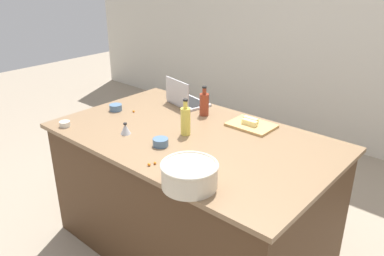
{
  "coord_description": "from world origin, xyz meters",
  "views": [
    {
      "loc": [
        1.53,
        -1.74,
        1.95
      ],
      "look_at": [
        0.0,
        0.0,
        0.95
      ],
      "focal_mm": 35.98,
      "sensor_mm": 36.0,
      "label": 1
    }
  ],
  "objects_px": {
    "ramekin_medium": "(116,107)",
    "butter_stick_right": "(251,120)",
    "bottle_soy": "(204,104)",
    "butter_stick_left": "(250,123)",
    "ramekin_small": "(65,124)",
    "kitchen_timer": "(125,129)",
    "laptop": "(185,99)",
    "mixing_bowl_large": "(189,174)",
    "bottle_oil": "(186,120)",
    "ramekin_wide": "(161,142)",
    "cutting_board": "(251,125)"
  },
  "relations": [
    {
      "from": "butter_stick_left",
      "to": "bottle_soy",
      "type": "bearing_deg",
      "value": -176.58
    },
    {
      "from": "mixing_bowl_large",
      "to": "ramekin_small",
      "type": "bearing_deg",
      "value": 179.5
    },
    {
      "from": "cutting_board",
      "to": "butter_stick_right",
      "type": "distance_m",
      "value": 0.04
    },
    {
      "from": "butter_stick_right",
      "to": "bottle_oil",
      "type": "bearing_deg",
      "value": -118.95
    },
    {
      "from": "bottle_oil",
      "to": "cutting_board",
      "type": "bearing_deg",
      "value": 57.31
    },
    {
      "from": "laptop",
      "to": "cutting_board",
      "type": "distance_m",
      "value": 0.65
    },
    {
      "from": "bottle_oil",
      "to": "kitchen_timer",
      "type": "xyz_separation_m",
      "value": [
        -0.31,
        -0.26,
        -0.06
      ]
    },
    {
      "from": "cutting_board",
      "to": "butter_stick_right",
      "type": "relative_size",
      "value": 2.81
    },
    {
      "from": "laptop",
      "to": "butter_stick_left",
      "type": "xyz_separation_m",
      "value": [
        0.64,
        -0.05,
        -0.01
      ]
    },
    {
      "from": "mixing_bowl_large",
      "to": "kitchen_timer",
      "type": "distance_m",
      "value": 0.78
    },
    {
      "from": "bottle_soy",
      "to": "butter_stick_left",
      "type": "bearing_deg",
      "value": 3.42
    },
    {
      "from": "bottle_oil",
      "to": "ramekin_medium",
      "type": "distance_m",
      "value": 0.71
    },
    {
      "from": "kitchen_timer",
      "to": "ramekin_small",
      "type": "bearing_deg",
      "value": -154.44
    },
    {
      "from": "bottle_soy",
      "to": "butter_stick_left",
      "type": "distance_m",
      "value": 0.39
    },
    {
      "from": "bottle_soy",
      "to": "cutting_board",
      "type": "distance_m",
      "value": 0.4
    },
    {
      "from": "ramekin_medium",
      "to": "kitchen_timer",
      "type": "distance_m",
      "value": 0.46
    },
    {
      "from": "ramekin_medium",
      "to": "butter_stick_right",
      "type": "bearing_deg",
      "value": 25.28
    },
    {
      "from": "mixing_bowl_large",
      "to": "butter_stick_left",
      "type": "distance_m",
      "value": 0.86
    },
    {
      "from": "kitchen_timer",
      "to": "butter_stick_right",
      "type": "bearing_deg",
      "value": 51.5
    },
    {
      "from": "ramekin_small",
      "to": "kitchen_timer",
      "type": "height_order",
      "value": "kitchen_timer"
    },
    {
      "from": "bottle_soy",
      "to": "butter_stick_right",
      "type": "relative_size",
      "value": 2.02
    },
    {
      "from": "ramekin_small",
      "to": "ramekin_wide",
      "type": "xyz_separation_m",
      "value": [
        0.72,
        0.22,
        0.01
      ]
    },
    {
      "from": "mixing_bowl_large",
      "to": "bottle_soy",
      "type": "relative_size",
      "value": 1.34
    },
    {
      "from": "bottle_oil",
      "to": "ramekin_medium",
      "type": "bearing_deg",
      "value": -178.22
    },
    {
      "from": "butter_stick_left",
      "to": "kitchen_timer",
      "type": "bearing_deg",
      "value": -131.5
    },
    {
      "from": "kitchen_timer",
      "to": "ramekin_wide",
      "type": "bearing_deg",
      "value": 4.6
    },
    {
      "from": "laptop",
      "to": "bottle_soy",
      "type": "bearing_deg",
      "value": -15.67
    },
    {
      "from": "butter_stick_left",
      "to": "butter_stick_right",
      "type": "xyz_separation_m",
      "value": [
        -0.02,
        0.05,
        0.0
      ]
    },
    {
      "from": "laptop",
      "to": "kitchen_timer",
      "type": "height_order",
      "value": "laptop"
    },
    {
      "from": "butter_stick_left",
      "to": "butter_stick_right",
      "type": "relative_size",
      "value": 1.0
    },
    {
      "from": "bottle_oil",
      "to": "butter_stick_right",
      "type": "xyz_separation_m",
      "value": [
        0.23,
        0.42,
        -0.06
      ]
    },
    {
      "from": "kitchen_timer",
      "to": "mixing_bowl_large",
      "type": "bearing_deg",
      "value": -15.47
    },
    {
      "from": "laptop",
      "to": "bottle_oil",
      "type": "distance_m",
      "value": 0.58
    },
    {
      "from": "laptop",
      "to": "ramekin_small",
      "type": "xyz_separation_m",
      "value": [
        -0.33,
        -0.88,
        -0.03
      ]
    },
    {
      "from": "mixing_bowl_large",
      "to": "ramekin_medium",
      "type": "relative_size",
      "value": 3.09
    },
    {
      "from": "mixing_bowl_large",
      "to": "butter_stick_left",
      "type": "xyz_separation_m",
      "value": [
        -0.19,
        0.84,
        -0.03
      ]
    },
    {
      "from": "laptop",
      "to": "ramekin_wide",
      "type": "bearing_deg",
      "value": -59.33
    },
    {
      "from": "mixing_bowl_large",
      "to": "kitchen_timer",
      "type": "bearing_deg",
      "value": 164.53
    },
    {
      "from": "mixing_bowl_large",
      "to": "cutting_board",
      "type": "height_order",
      "value": "mixing_bowl_large"
    },
    {
      "from": "butter_stick_left",
      "to": "ramekin_small",
      "type": "height_order",
      "value": "butter_stick_left"
    },
    {
      "from": "bottle_oil",
      "to": "bottle_soy",
      "type": "xyz_separation_m",
      "value": [
        -0.13,
        0.35,
        -0.01
      ]
    },
    {
      "from": "ramekin_small",
      "to": "kitchen_timer",
      "type": "relative_size",
      "value": 0.96
    },
    {
      "from": "butter_stick_right",
      "to": "ramekin_wide",
      "type": "distance_m",
      "value": 0.69
    },
    {
      "from": "laptop",
      "to": "mixing_bowl_large",
      "type": "bearing_deg",
      "value": -46.77
    },
    {
      "from": "ramekin_medium",
      "to": "ramekin_wide",
      "type": "bearing_deg",
      "value": -16.56
    },
    {
      "from": "cutting_board",
      "to": "laptop",
      "type": "bearing_deg",
      "value": 177.67
    },
    {
      "from": "cutting_board",
      "to": "ramekin_medium",
      "type": "height_order",
      "value": "ramekin_medium"
    },
    {
      "from": "bottle_oil",
      "to": "ramekin_small",
      "type": "height_order",
      "value": "bottle_oil"
    },
    {
      "from": "bottle_oil",
      "to": "butter_stick_left",
      "type": "xyz_separation_m",
      "value": [
        0.25,
        0.38,
        -0.06
      ]
    },
    {
      "from": "mixing_bowl_large",
      "to": "kitchen_timer",
      "type": "height_order",
      "value": "mixing_bowl_large"
    }
  ]
}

